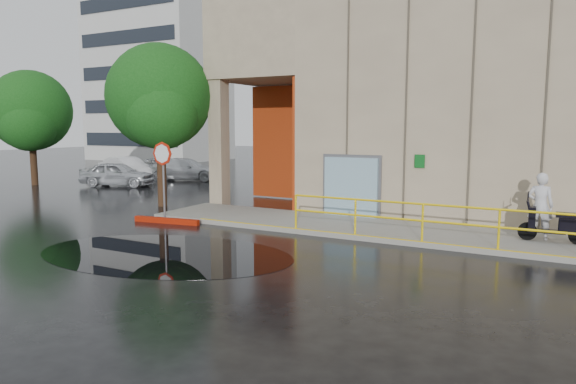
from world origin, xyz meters
name	(u,v)px	position (x,y,z in m)	size (l,w,h in m)	color
ground	(255,258)	(0.00, 0.00, 0.00)	(120.00, 120.00, 0.00)	black
sidewalk	(458,237)	(4.00, 4.50, 0.07)	(20.00, 3.00, 0.15)	gray
building	(524,99)	(5.10, 10.98, 4.21)	(20.00, 10.17, 8.00)	gray
guardrail	(459,225)	(4.25, 3.15, 0.68)	(9.56, 0.06, 1.03)	yellow
distant_building	(158,81)	(-28.00, 27.98, 7.50)	(12.00, 8.08, 15.00)	#BABAB5
person	(540,206)	(6.04, 4.94, 1.06)	(0.66, 0.44, 1.82)	silver
scooter	(555,215)	(6.40, 4.62, 0.90)	(1.69, 0.56, 1.30)	black
stop_sign	(163,163)	(-5.50, 2.97, 1.95)	(0.81, 0.10, 2.68)	slate
red_curb	(166,221)	(-5.00, 2.50, 0.09)	(2.40, 0.18, 0.18)	#991704
puddle	(164,254)	(-2.27, -0.70, 0.00)	(6.79, 4.18, 0.01)	black
car_a	(117,174)	(-14.44, 9.41, 0.66)	(1.56, 3.87, 1.32)	silver
car_b	(127,168)	(-16.62, 12.31, 0.67)	(1.42, 4.08, 1.34)	silver
car_c	(186,169)	(-13.14, 13.55, 0.66)	(1.84, 4.53, 1.31)	silver
tree_near	(160,100)	(-7.50, 5.16, 4.20)	(4.12, 4.12, 6.43)	black
tree_far	(30,114)	(-18.85, 7.66, 3.87)	(4.32, 4.32, 6.20)	black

